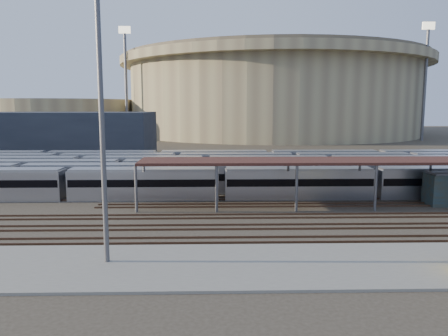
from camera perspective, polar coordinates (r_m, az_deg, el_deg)
ground at (r=45.86m, az=-1.67°, el=-6.12°), size 420.00×420.00×0.00m
apron at (r=31.93m, az=-11.04°, el=-12.48°), size 50.00×9.00×0.20m
subway_trains at (r=63.73m, az=-3.74°, el=-0.49°), size 127.11×23.90×3.60m
inspection_shed at (r=53.49m, az=22.62°, el=0.72°), size 60.30×6.00×5.30m
empty_tracks at (r=41.01m, az=-1.70°, el=-7.71°), size 170.00×9.62×0.18m
stadium at (r=186.20m, az=6.35°, el=9.58°), size 124.00×124.00×32.50m
secondary_arena at (r=184.64m, az=-20.55°, el=6.20°), size 56.00×56.00×14.00m
service_building at (r=105.72m, az=-20.91°, el=4.12°), size 42.00×20.00×10.00m
floodlight_0 at (r=157.70m, az=-12.68°, el=11.25°), size 4.00×1.00×38.40m
floodlight_2 at (r=160.70m, az=24.81°, el=10.65°), size 4.00×1.00×38.40m
floodlight_3 at (r=204.95m, az=-4.31°, el=10.62°), size 4.00×1.00×38.40m
yard_light_pole at (r=31.18m, az=-15.73°, el=7.40°), size 0.82×0.36×21.48m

